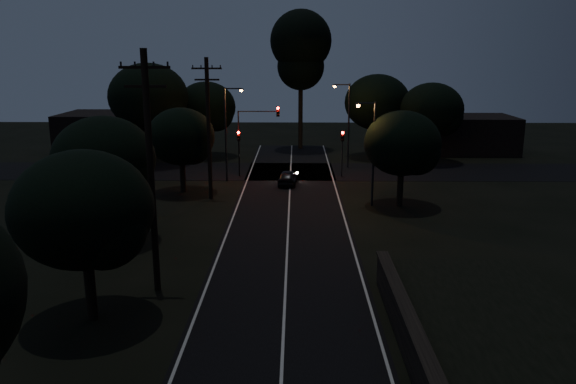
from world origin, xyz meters
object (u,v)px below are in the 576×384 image
object	(u,v)px
signal_left	(239,145)
signal_mast	(258,128)
tall_pine	(301,49)
streetlight_c	(371,146)
utility_pole_mid	(151,170)
signal_right	(342,145)
streetlight_b	(347,120)
streetlight_a	(228,128)
car	(288,177)
utility_pole_far	(209,127)

from	to	relation	value
signal_left	signal_mast	size ratio (longest dim) A/B	0.66
tall_pine	signal_left	world-z (taller)	tall_pine
tall_pine	streetlight_c	distance (m)	26.36
utility_pole_mid	signal_right	size ratio (longest dim) A/B	2.68
utility_pole_mid	streetlight_b	xyz separation A→B (m)	(11.31, 29.00, -1.10)
utility_pole_mid	streetlight_c	distance (m)	19.15
utility_pole_mid	streetlight_a	world-z (taller)	utility_pole_mid
signal_left	signal_mast	bearing A→B (deg)	0.13
signal_right	streetlight_c	world-z (taller)	streetlight_c
utility_pole_mid	car	size ratio (longest dim) A/B	3.01
utility_pole_far	streetlight_c	distance (m)	12.05
streetlight_c	streetlight_a	bearing A→B (deg)	144.31
utility_pole_far	signal_left	world-z (taller)	utility_pole_far
utility_pole_mid	streetlight_b	bearing A→B (deg)	68.70
signal_mast	signal_left	bearing A→B (deg)	-179.87
utility_pole_mid	streetlight_c	size ratio (longest dim) A/B	1.47
utility_pole_far	car	size ratio (longest dim) A/B	2.87
signal_right	signal_mast	bearing A→B (deg)	179.97
signal_mast	car	distance (m)	5.68
signal_mast	car	size ratio (longest dim) A/B	1.71
tall_pine	signal_right	size ratio (longest dim) A/B	3.78
streetlight_a	car	distance (m)	6.64
signal_mast	streetlight_a	distance (m)	3.13
signal_right	car	size ratio (longest dim) A/B	1.12
streetlight_b	streetlight_c	world-z (taller)	streetlight_b
tall_pine	streetlight_c	world-z (taller)	tall_pine
tall_pine	streetlight_a	bearing A→B (deg)	-110.36
signal_mast	streetlight_c	distance (m)	13.28
utility_pole_mid	tall_pine	bearing A→B (deg)	80.07
signal_right	tall_pine	bearing A→B (deg)	103.49
streetlight_a	utility_pole_far	bearing A→B (deg)	-96.59
signal_mast	streetlight_b	distance (m)	9.15
utility_pole_far	signal_right	world-z (taller)	utility_pole_far
car	tall_pine	bearing A→B (deg)	-88.41
signal_left	streetlight_a	distance (m)	2.77
utility_pole_far	streetlight_b	bearing A→B (deg)	46.70
streetlight_a	streetlight_c	xyz separation A→B (m)	(11.14, -8.00, -0.29)
tall_pine	signal_mast	xyz separation A→B (m)	(-3.91, -15.01, -6.84)
streetlight_b	streetlight_c	xyz separation A→B (m)	(0.52, -14.00, -0.29)
signal_left	car	size ratio (longest dim) A/B	1.12
streetlight_b	car	world-z (taller)	streetlight_b
tall_pine	signal_right	world-z (taller)	tall_pine
tall_pine	streetlight_b	distance (m)	13.50
utility_pole_far	streetlight_b	world-z (taller)	utility_pole_far
signal_mast	car	xyz separation A→B (m)	(2.74, -3.30, -3.72)
utility_pole_mid	signal_right	distance (m)	27.30
utility_pole_mid	signal_mast	size ratio (longest dim) A/B	1.76
tall_pine	car	xyz separation A→B (m)	(-1.18, -18.31, -10.55)
signal_left	utility_pole_mid	bearing A→B (deg)	-93.21
streetlight_a	streetlight_c	world-z (taller)	streetlight_a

